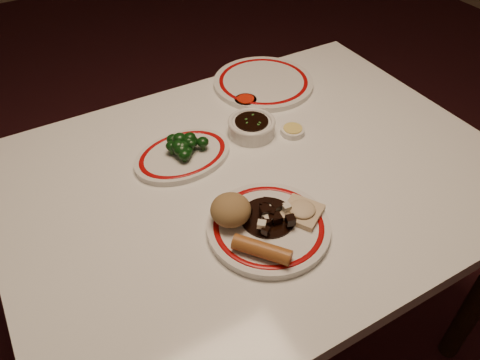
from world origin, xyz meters
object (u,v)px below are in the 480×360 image
(stirfry_heap, at_px, (270,215))
(dining_table, at_px, (257,198))
(main_plate, at_px, (268,227))
(fried_wonton, at_px, (302,211))
(soy_bowl, at_px, (252,128))
(broccoli_pile, at_px, (183,145))
(broccoli_plate, at_px, (183,155))
(rice_mound, at_px, (231,210))
(spring_roll, at_px, (262,250))

(stirfry_heap, bearing_deg, dining_table, 66.51)
(main_plate, height_order, fried_wonton, fried_wonton)
(main_plate, bearing_deg, soy_bowl, 64.97)
(broccoli_pile, relative_size, soy_bowl, 0.84)
(fried_wonton, bearing_deg, broccoli_plate, 112.80)
(main_plate, bearing_deg, dining_table, 65.15)
(main_plate, xyz_separation_m, soy_bowl, (0.14, 0.31, 0.01))
(dining_table, xyz_separation_m, soy_bowl, (0.06, 0.14, 0.11))
(stirfry_heap, xyz_separation_m, soy_bowl, (0.13, 0.30, -0.01))
(broccoli_plate, xyz_separation_m, soy_bowl, (0.20, 0.00, 0.01))
(rice_mound, xyz_separation_m, soy_bowl, (0.21, 0.26, -0.03))
(fried_wonton, distance_m, broccoli_plate, 0.34)
(broccoli_plate, bearing_deg, rice_mound, -91.37)
(main_plate, bearing_deg, fried_wonton, -7.09)
(fried_wonton, bearing_deg, soy_bowl, 78.17)
(broccoli_pile, bearing_deg, fried_wonton, -67.91)
(fried_wonton, bearing_deg, dining_table, 89.33)
(main_plate, height_order, stirfry_heap, stirfry_heap)
(fried_wonton, bearing_deg, stirfry_heap, 160.28)
(dining_table, distance_m, broccoli_pile, 0.23)
(main_plate, xyz_separation_m, spring_roll, (-0.06, -0.06, 0.02))
(rice_mound, xyz_separation_m, broccoli_pile, (0.01, 0.26, -0.01))
(broccoli_plate, relative_size, broccoli_pile, 2.61)
(spring_roll, xyz_separation_m, stirfry_heap, (0.07, 0.07, -0.01))
(main_plate, xyz_separation_m, fried_wonton, (0.08, -0.01, 0.02))
(spring_roll, bearing_deg, dining_table, 21.58)
(rice_mound, xyz_separation_m, fried_wonton, (0.14, -0.06, -0.02))
(fried_wonton, bearing_deg, spring_roll, -159.22)
(main_plate, bearing_deg, rice_mound, 140.21)
(spring_roll, xyz_separation_m, soy_bowl, (0.20, 0.37, -0.01))
(broccoli_plate, bearing_deg, dining_table, -44.98)
(broccoli_plate, bearing_deg, stirfry_heap, -77.18)
(spring_roll, relative_size, stirfry_heap, 0.99)
(main_plate, relative_size, spring_roll, 2.83)
(stirfry_heap, distance_m, broccoli_plate, 0.30)
(dining_table, xyz_separation_m, broccoli_pile, (-0.13, 0.14, 0.13))
(stirfry_heap, xyz_separation_m, broccoli_pile, (-0.06, 0.29, 0.01))
(rice_mound, relative_size, stirfry_heap, 0.72)
(dining_table, bearing_deg, rice_mound, -139.55)
(main_plate, distance_m, fried_wonton, 0.08)
(rice_mound, xyz_separation_m, stirfry_heap, (0.07, -0.04, -0.02))
(stirfry_heap, relative_size, soy_bowl, 0.97)
(broccoli_plate, height_order, soy_bowl, soy_bowl)
(soy_bowl, bearing_deg, broccoli_plate, -179.43)
(broccoli_plate, distance_m, broccoli_pile, 0.03)
(dining_table, relative_size, stirfry_heap, 10.11)
(spring_roll, bearing_deg, stirfry_heap, 10.02)
(dining_table, distance_m, stirfry_heap, 0.21)
(broccoli_pile, bearing_deg, main_plate, -80.53)
(spring_roll, height_order, broccoli_pile, broccoli_pile)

